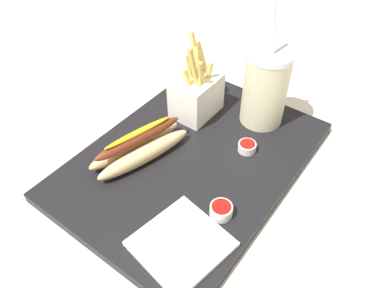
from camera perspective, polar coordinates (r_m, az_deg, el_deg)
ground_plane at (r=0.70m, az=0.00°, el=-3.52°), size 2.40×2.40×0.02m
food_tray at (r=0.69m, az=0.00°, el=-2.39°), size 0.47×0.34×0.02m
soda_cup at (r=0.73m, az=11.06°, el=8.43°), size 0.09×0.09×0.25m
fries_basket at (r=0.75m, az=0.66°, el=7.52°), size 0.09×0.07×0.16m
hot_dog_1 at (r=0.67m, az=-7.92°, el=-0.38°), size 0.20×0.10×0.06m
ketchup_cup_1 at (r=0.69m, az=8.34°, el=-0.37°), size 0.03×0.03×0.02m
ketchup_cup_2 at (r=0.59m, az=4.44°, el=-9.93°), size 0.04×0.04×0.02m
napkin_stack at (r=0.57m, az=-1.67°, el=-14.88°), size 0.14×0.14×0.01m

